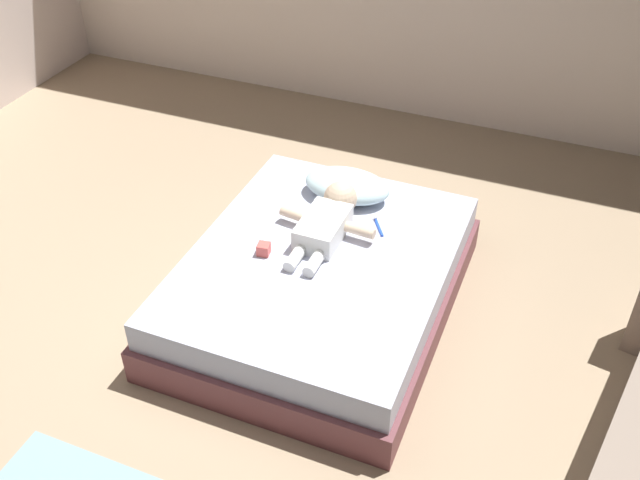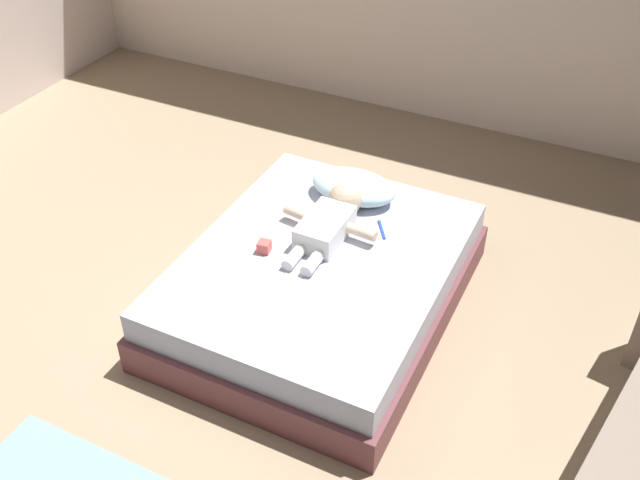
# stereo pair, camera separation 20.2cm
# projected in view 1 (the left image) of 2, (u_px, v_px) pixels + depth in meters

# --- Properties ---
(ground_plane) EXTENTS (8.00, 8.00, 0.00)m
(ground_plane) POSITION_uv_depth(u_px,v_px,m) (221.00, 369.00, 3.64)
(ground_plane) COLOR tan
(bed) EXTENTS (1.35, 1.70, 0.37)m
(bed) POSITION_uv_depth(u_px,v_px,m) (320.00, 283.00, 3.88)
(bed) COLOR brown
(bed) RESTS_ON ground_plane
(pillow) EXTENTS (0.50, 0.31, 0.15)m
(pillow) POSITION_uv_depth(u_px,v_px,m) (347.00, 185.00, 4.15)
(pillow) COLOR silver
(pillow) RESTS_ON bed
(baby) EXTENTS (0.54, 0.68, 0.19)m
(baby) POSITION_uv_depth(u_px,v_px,m) (328.00, 219.00, 3.89)
(baby) COLOR white
(baby) RESTS_ON bed
(toothbrush) EXTENTS (0.10, 0.15, 0.02)m
(toothbrush) POSITION_uv_depth(u_px,v_px,m) (378.00, 226.00, 3.95)
(toothbrush) COLOR blue
(toothbrush) RESTS_ON bed
(toy_block) EXTENTS (0.07, 0.07, 0.06)m
(toy_block) POSITION_uv_depth(u_px,v_px,m) (264.00, 249.00, 3.76)
(toy_block) COLOR #DE5851
(toy_block) RESTS_ON bed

